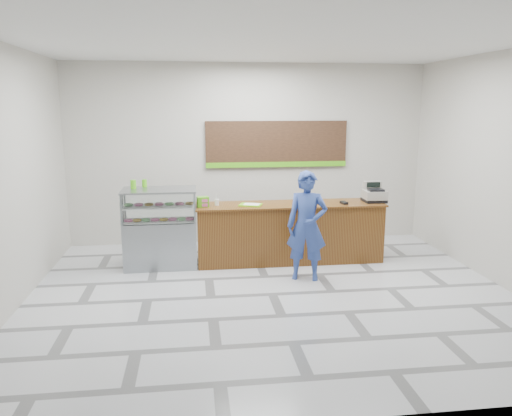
{
  "coord_description": "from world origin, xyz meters",
  "views": [
    {
      "loc": [
        -1.11,
        -6.76,
        2.69
      ],
      "look_at": [
        -0.13,
        0.9,
        1.1
      ],
      "focal_mm": 35.0,
      "sensor_mm": 36.0,
      "label": 1
    }
  ],
  "objects": [
    {
      "name": "floor",
      "position": [
        0.0,
        0.0,
        0.0
      ],
      "size": [
        7.0,
        7.0,
        0.0
      ],
      "primitive_type": "plane",
      "color": "silver",
      "rests_on": "ground"
    },
    {
      "name": "back_wall",
      "position": [
        0.0,
        3.0,
        1.75
      ],
      "size": [
        7.0,
        0.0,
        7.0
      ],
      "primitive_type": "plane",
      "rotation": [
        1.57,
        0.0,
        0.0
      ],
      "color": "#BCB7AD",
      "rests_on": "floor"
    },
    {
      "name": "ceiling",
      "position": [
        0.0,
        0.0,
        3.5
      ],
      "size": [
        7.0,
        7.0,
        0.0
      ],
      "primitive_type": "plane",
      "rotation": [
        3.14,
        0.0,
        0.0
      ],
      "color": "silver",
      "rests_on": "back_wall"
    },
    {
      "name": "sales_counter",
      "position": [
        0.55,
        1.55,
        0.52
      ],
      "size": [
        3.26,
        0.76,
        1.03
      ],
      "color": "brown",
      "rests_on": "floor"
    },
    {
      "name": "display_case",
      "position": [
        -1.67,
        1.55,
        0.68
      ],
      "size": [
        1.22,
        0.72,
        1.33
      ],
      "color": "gray",
      "rests_on": "floor"
    },
    {
      "name": "menu_board",
      "position": [
        0.55,
        2.96,
        1.93
      ],
      "size": [
        2.8,
        0.06,
        0.9
      ],
      "color": "black",
      "rests_on": "back_wall"
    },
    {
      "name": "cash_register",
      "position": [
        2.05,
        1.54,
        1.16
      ],
      "size": [
        0.38,
        0.4,
        0.35
      ],
      "rotation": [
        0.0,
        0.0,
        -0.03
      ],
      "color": "black",
      "rests_on": "sales_counter"
    },
    {
      "name": "card_terminal",
      "position": [
        1.46,
        1.39,
        1.05
      ],
      "size": [
        0.11,
        0.18,
        0.04
      ],
      "primitive_type": "cube",
      "rotation": [
        0.0,
        0.0,
        0.17
      ],
      "color": "black",
      "rests_on": "sales_counter"
    },
    {
      "name": "serving_tray",
      "position": [
        -0.14,
        1.48,
        1.04
      ],
      "size": [
        0.43,
        0.37,
        0.02
      ],
      "rotation": [
        0.0,
        0.0,
        -0.35
      ],
      "color": "#70DB0F",
      "rests_on": "sales_counter"
    },
    {
      "name": "napkin_box",
      "position": [
        -0.94,
        1.57,
        1.08
      ],
      "size": [
        0.16,
        0.16,
        0.11
      ],
      "primitive_type": "cube",
      "rotation": [
        0.0,
        0.0,
        0.33
      ],
      "color": "white",
      "rests_on": "sales_counter"
    },
    {
      "name": "straw_cup",
      "position": [
        -0.71,
        1.55,
        1.08
      ],
      "size": [
        0.07,
        0.07,
        0.11
      ],
      "primitive_type": "cylinder",
      "color": "silver",
      "rests_on": "sales_counter"
    },
    {
      "name": "promo_box",
      "position": [
        -0.95,
        1.46,
        1.11
      ],
      "size": [
        0.21,
        0.16,
        0.17
      ],
      "primitive_type": "cube",
      "rotation": [
        0.0,
        0.0,
        0.17
      ],
      "color": "#4FB714",
      "rests_on": "sales_counter"
    },
    {
      "name": "donut_decal",
      "position": [
        0.94,
        1.54,
        1.03
      ],
      "size": [
        0.16,
        0.16,
        0.0
      ],
      "primitive_type": "cylinder",
      "color": "#D55D92",
      "rests_on": "sales_counter"
    },
    {
      "name": "green_cup_left",
      "position": [
        -2.09,
        1.65,
        1.4
      ],
      "size": [
        0.09,
        0.09,
        0.15
      ],
      "primitive_type": "cylinder",
      "color": "#4FB714",
      "rests_on": "display_case"
    },
    {
      "name": "green_cup_right",
      "position": [
        -1.93,
        1.82,
        1.39
      ],
      "size": [
        0.08,
        0.08,
        0.13
      ],
      "primitive_type": "cylinder",
      "color": "#4FB714",
      "rests_on": "display_case"
    },
    {
      "name": "customer",
      "position": [
        0.64,
        0.61,
        0.86
      ],
      "size": [
        0.71,
        0.57,
        1.72
      ],
      "primitive_type": "imported",
      "rotation": [
        0.0,
        0.0,
        -0.28
      ],
      "color": "#2B428D",
      "rests_on": "floor"
    }
  ]
}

